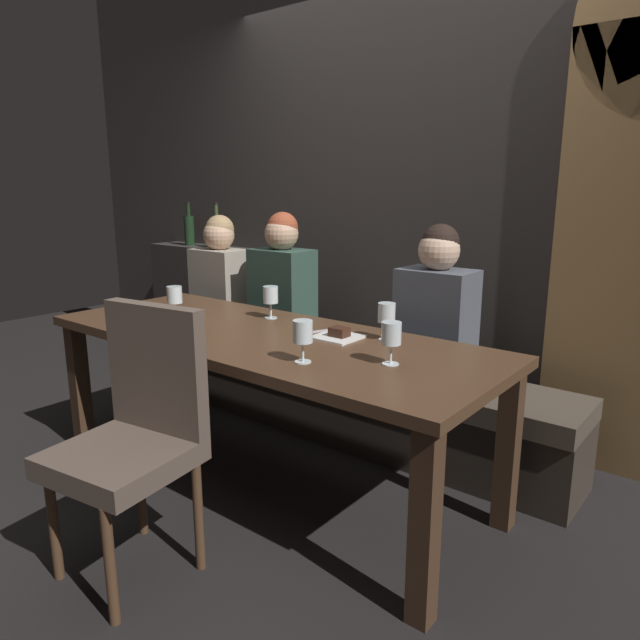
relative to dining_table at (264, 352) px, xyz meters
The scene contains 18 objects.
ground 0.65m from the dining_table, ahead, with size 9.00×9.00×0.00m, color black.
back_wall_tiled 1.49m from the dining_table, 90.00° to the left, with size 6.00×0.12×3.00m, color #383330.
back_counter 1.87m from the dining_table, 146.14° to the left, with size 1.10×0.28×0.95m, color #2F2B29.
dining_table is the anchor object (origin of this frame).
banquette_bench 0.82m from the dining_table, 90.00° to the left, with size 2.50×0.44×0.45m.
chair_near_side 0.73m from the dining_table, 85.28° to the right, with size 0.50×0.50×0.98m.
diner_redhead 1.26m from the dining_table, 146.90° to the left, with size 0.36×0.24×0.76m.
diner_bearded 0.90m from the dining_table, 126.63° to the left, with size 0.36×0.24×0.80m.
diner_far_end 0.88m from the dining_table, 54.26° to the left, with size 0.36×0.24×0.77m.
wine_bottle_dark_red 2.08m from the dining_table, 149.94° to the left, with size 0.08×0.08×0.33m.
wine_bottle_pale_label 1.82m from the dining_table, 144.85° to the left, with size 0.08×0.08×0.33m.
wine_glass_near_left 0.61m from the dining_table, behind, with size 0.08×0.08×0.16m.
wine_glass_near_right 0.38m from the dining_table, 127.27° to the left, with size 0.08×0.08×0.16m.
wine_glass_center_front 0.59m from the dining_table, 27.52° to the left, with size 0.08×0.08×0.16m.
wine_glass_end_right 0.72m from the dining_table, ahead, with size 0.08×0.08×0.16m.
wine_glass_end_left 0.52m from the dining_table, 27.60° to the right, with size 0.08×0.08×0.16m.
dessert_plate 0.36m from the dining_table, 25.30° to the left, with size 0.19×0.19×0.05m.
fork_on_table 0.25m from the dining_table, 44.90° to the left, with size 0.02×0.17×0.01m, color silver.
Camera 1 is at (1.78, -1.82, 1.40)m, focal length 32.37 mm.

